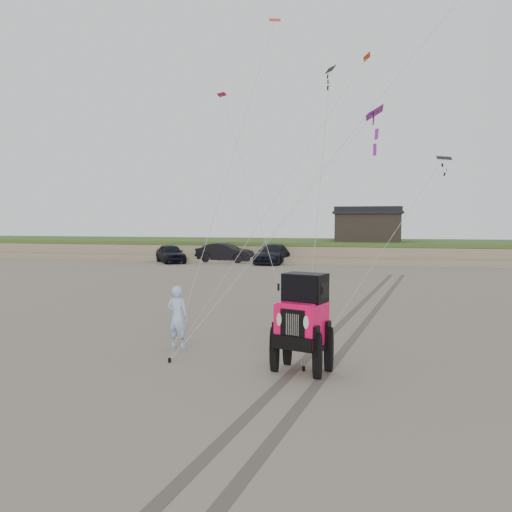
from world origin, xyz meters
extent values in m
plane|color=#6B6054|center=(0.00, 0.00, 0.00)|extent=(160.00, 160.00, 0.00)
cube|color=#7A6B54|center=(0.00, 38.00, 0.70)|extent=(160.00, 12.00, 1.40)
cube|color=#2D4719|center=(0.00, 38.00, 1.55)|extent=(160.00, 12.00, 0.35)
cube|color=#7A6B54|center=(0.00, 31.50, 0.25)|extent=(160.00, 3.50, 0.50)
cube|color=black|center=(2.00, 37.00, 3.03)|extent=(6.00, 5.00, 2.60)
cube|color=black|center=(2.00, 37.00, 4.45)|extent=(6.40, 5.40, 0.25)
cube|color=black|center=(2.00, 37.00, 4.83)|extent=(6.40, 1.20, 0.50)
imported|color=black|center=(-14.94, 28.83, 0.81)|extent=(4.37, 4.97, 1.62)
imported|color=black|center=(-10.43, 30.50, 0.85)|extent=(5.22, 2.06, 1.69)
imported|color=black|center=(-6.00, 29.98, 0.83)|extent=(2.54, 5.79, 1.65)
imported|color=#859CCF|center=(-3.22, 1.16, 0.92)|extent=(0.72, 0.52, 1.84)
cube|color=#C81946|center=(-4.07, 8.59, 9.12)|extent=(0.44, 0.34, 0.14)
cube|color=#881B97|center=(2.33, 8.47, 8.02)|extent=(0.67, 1.19, 0.44)
cube|color=black|center=(0.77, 5.88, 9.07)|extent=(0.43, 0.47, 0.25)
cube|color=black|center=(4.74, 6.50, 5.93)|extent=(0.52, 0.35, 0.20)
cube|color=red|center=(-1.82, 8.89, 12.14)|extent=(0.55, 0.41, 0.24)
cube|color=red|center=(1.94, 13.48, 11.78)|extent=(0.35, 0.63, 0.33)
cylinder|color=black|center=(-2.86, -0.32, 0.06)|extent=(0.08, 0.08, 0.12)
cylinder|color=black|center=(0.67, -0.26, 0.06)|extent=(0.08, 0.08, 0.12)
cube|color=#4C443D|center=(1.60, 8.00, 0.00)|extent=(4.42, 29.74, 0.01)
cube|color=#4C443D|center=(2.40, 8.00, 0.00)|extent=(4.42, 29.74, 0.01)
camera|label=1|loc=(2.22, -12.35, 3.73)|focal=35.00mm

